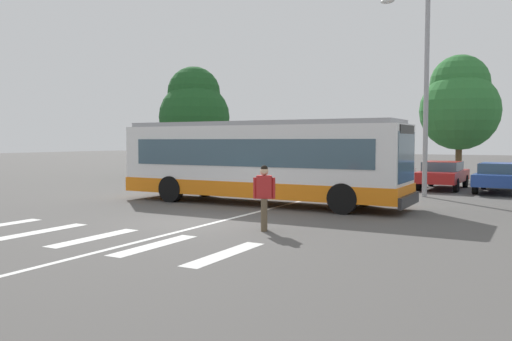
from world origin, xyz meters
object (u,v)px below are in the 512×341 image
at_px(parked_car_blue, 500,176).
at_px(parked_car_red, 443,173).
at_px(parked_car_charcoal, 332,170).
at_px(city_transit_bus, 260,161).
at_px(pedestrian_crossing_street, 264,194).
at_px(background_tree_right, 460,103).
at_px(background_tree_left, 194,110).
at_px(parked_car_white, 385,172).
at_px(twin_arm_street_lamp, 427,70).
at_px(parked_car_champagne, 287,169).

bearing_deg(parked_car_blue, parked_car_red, 167.84).
bearing_deg(parked_car_charcoal, city_transit_bus, -86.12).
height_order(pedestrian_crossing_street, parked_car_charcoal, pedestrian_crossing_street).
bearing_deg(background_tree_right, parked_car_blue, -68.47).
bearing_deg(background_tree_left, city_transit_bus, -45.88).
relative_size(parked_car_white, background_tree_right, 0.62).
bearing_deg(parked_car_white, background_tree_left, 168.42).
distance_m(pedestrian_crossing_street, twin_arm_street_lamp, 11.54).
bearing_deg(parked_car_red, parked_car_champagne, -177.76).
relative_size(parked_car_champagne, background_tree_left, 0.64).
distance_m(parked_car_champagne, background_tree_right, 11.07).
height_order(parked_car_charcoal, parked_car_red, same).
bearing_deg(parked_car_charcoal, parked_car_white, -8.95).
xyz_separation_m(parked_car_red, background_tree_right, (-0.11, 6.20, 3.80)).
height_order(parked_car_charcoal, background_tree_right, background_tree_right).
xyz_separation_m(city_transit_bus, parked_car_red, (5.02, 9.45, -0.82)).
distance_m(pedestrian_crossing_street, background_tree_right, 21.12).
xyz_separation_m(parked_car_charcoal, background_tree_right, (5.54, 6.32, 3.80)).
bearing_deg(pedestrian_crossing_street, parked_car_charcoal, 103.64).
height_order(parked_car_charcoal, parked_car_blue, same).
relative_size(background_tree_left, background_tree_right, 0.99).
distance_m(parked_car_champagne, parked_car_blue, 10.76).
xyz_separation_m(parked_car_white, background_tree_right, (2.56, 6.78, 3.80)).
relative_size(city_transit_bus, parked_car_charcoal, 2.36).
relative_size(parked_car_charcoal, twin_arm_street_lamp, 0.54).
bearing_deg(parked_car_white, parked_car_blue, 0.43).
height_order(parked_car_red, background_tree_right, background_tree_right).
bearing_deg(pedestrian_crossing_street, twin_arm_street_lamp, 78.91).
distance_m(pedestrian_crossing_street, background_tree_left, 22.18).
bearing_deg(twin_arm_street_lamp, city_transit_bus, -132.15).
distance_m(parked_car_white, twin_arm_street_lamp, 6.22).
distance_m(parked_car_champagne, parked_car_white, 5.54).
height_order(pedestrian_crossing_street, parked_car_champagne, pedestrian_crossing_street).
bearing_deg(parked_car_champagne, parked_car_blue, -1.22).
relative_size(parked_car_blue, twin_arm_street_lamp, 0.53).
height_order(parked_car_champagne, parked_car_charcoal, same).
xyz_separation_m(parked_car_charcoal, twin_arm_street_lamp, (5.56, -3.89, 4.51)).
relative_size(pedestrian_crossing_street, parked_car_blue, 0.38).
distance_m(city_transit_bus, parked_car_champagne, 9.70).
bearing_deg(parked_car_champagne, background_tree_right, 38.81).
distance_m(parked_car_white, background_tree_right, 8.19).
bearing_deg(background_tree_right, background_tree_left, -166.17).
xyz_separation_m(pedestrian_crossing_street, parked_car_blue, (4.71, 13.97, -0.20)).
bearing_deg(background_tree_right, twin_arm_street_lamp, -89.91).
bearing_deg(parked_car_red, background_tree_left, 172.30).
distance_m(parked_car_white, background_tree_left, 14.39).
xyz_separation_m(parked_car_champagne, parked_car_blue, (10.76, -0.23, 0.00)).
height_order(parked_car_champagne, twin_arm_street_lamp, twin_arm_street_lamp).
xyz_separation_m(parked_car_champagne, parked_car_red, (8.21, 0.32, 0.00)).
xyz_separation_m(parked_car_blue, background_tree_right, (-2.66, 6.75, 3.80)).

